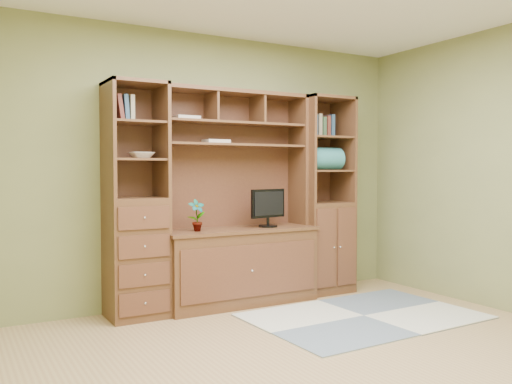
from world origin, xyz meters
TOP-DOWN VIEW (x-y plane):
  - room at (0.00, 0.00)m, footprint 4.60×4.10m
  - center_hutch at (0.27, 1.73)m, footprint 1.54×0.53m
  - left_tower at (-0.73, 1.77)m, footprint 0.50×0.45m
  - right_tower at (1.29, 1.77)m, footprint 0.55×0.45m
  - rug at (1.00, 0.78)m, footprint 1.98×1.36m
  - monitor at (0.57, 1.70)m, footprint 0.45×0.26m
  - orchid at (-0.19, 1.70)m, footprint 0.16×0.11m
  - magazines at (0.07, 1.82)m, footprint 0.23×0.17m
  - bowl at (-0.68, 1.77)m, footprint 0.22×0.22m
  - blanket_teal at (1.25, 1.73)m, footprint 0.40×0.23m
  - blanket_red at (1.34, 1.85)m, footprint 0.31×0.17m

SIDE VIEW (x-z plane):
  - rug at x=1.00m, z-range 0.00..0.01m
  - orchid at x=-0.19m, z-range 0.73..1.02m
  - monitor at x=0.57m, z-range 0.73..1.24m
  - center_hutch at x=0.27m, z-range 0.00..2.05m
  - left_tower at x=-0.73m, z-range 0.00..2.05m
  - right_tower at x=1.29m, z-range 0.00..2.05m
  - room at x=0.00m, z-range -0.02..2.62m
  - blanket_red at x=1.34m, z-range 1.29..1.46m
  - blanket_teal at x=1.25m, z-range 1.29..1.52m
  - bowl at x=-0.68m, z-range 1.39..1.44m
  - magazines at x=0.07m, z-range 1.54..1.58m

